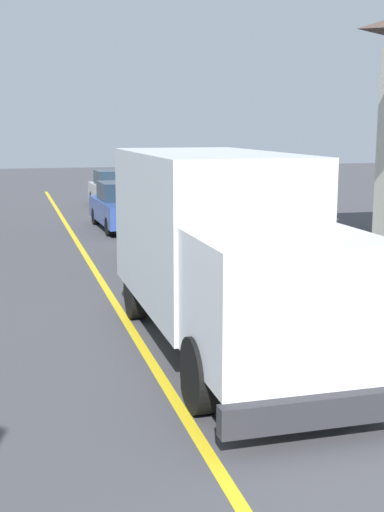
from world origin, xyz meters
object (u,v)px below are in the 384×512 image
(parked_car_mid, at_px, (124,207))
(parked_car_far, at_px, (115,190))
(box_truck, at_px, (219,242))
(parked_car_near, at_px, (186,233))

(parked_car_mid, xyz_separation_m, parked_car_far, (0.67, 6.49, 0.00))
(box_truck, bearing_deg, parked_car_far, 86.25)
(box_truck, distance_m, parked_car_mid, 13.49)
(parked_car_mid, relative_size, parked_car_far, 1.00)
(parked_car_near, height_order, parked_car_mid, same)
(parked_car_near, xyz_separation_m, parked_car_far, (0.04, 12.87, 0.00))
(parked_car_mid, distance_m, parked_car_far, 6.53)
(parked_car_near, bearing_deg, parked_car_far, 89.81)
(box_truck, distance_m, parked_car_far, 20.00)
(parked_car_near, bearing_deg, parked_car_mid, 95.64)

